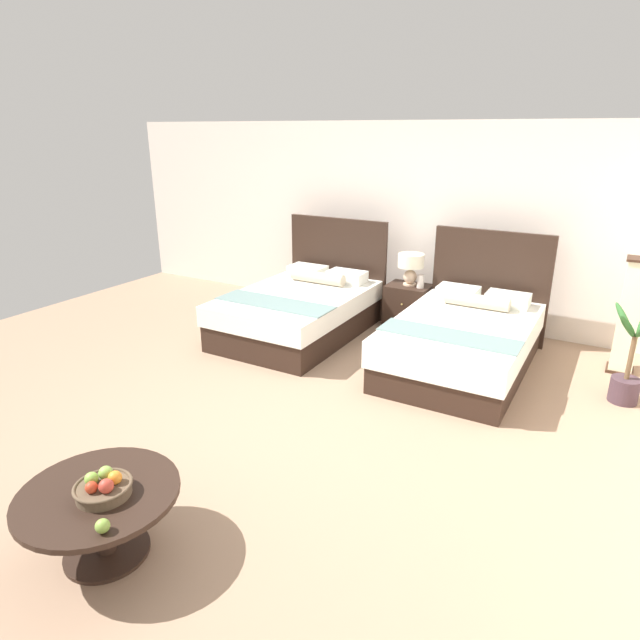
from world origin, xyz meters
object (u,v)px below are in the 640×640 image
(loose_apple, at_px, (102,526))
(floor_lamp_corner, at_px, (630,317))
(coffee_table, at_px, (100,507))
(bed_near_window, at_px, (301,309))
(table_lamp, at_px, (411,265))
(fruit_bowl, at_px, (103,487))
(nightstand, at_px, (408,306))
(potted_palm, at_px, (628,371))
(bed_near_corner, at_px, (464,339))
(vase, at_px, (421,281))

(loose_apple, relative_size, floor_lamp_corner, 0.06)
(coffee_table, distance_m, loose_apple, 0.39)
(bed_near_window, bearing_deg, loose_apple, -72.56)
(table_lamp, distance_m, loose_apple, 4.87)
(bed_near_window, height_order, fruit_bowl, bed_near_window)
(nightstand, xyz_separation_m, coffee_table, (-0.11, -4.62, 0.07))
(bed_near_window, relative_size, fruit_bowl, 6.37)
(nightstand, height_order, potted_palm, potted_palm)
(nightstand, relative_size, potted_palm, 0.58)
(bed_near_corner, xyz_separation_m, nightstand, (-0.96, 0.89, -0.04))
(nightstand, bearing_deg, bed_near_window, -139.68)
(coffee_table, xyz_separation_m, loose_apple, (0.30, -0.21, 0.14))
(fruit_bowl, bearing_deg, vase, 87.37)
(vase, bearing_deg, bed_near_corner, -46.59)
(coffee_table, bearing_deg, bed_near_corner, 73.98)
(vase, distance_m, fruit_bowl, 4.59)
(bed_near_window, distance_m, fruit_bowl, 3.87)
(vase, height_order, floor_lamp_corner, floor_lamp_corner)
(bed_near_corner, bearing_deg, vase, 133.41)
(bed_near_window, distance_m, nightstand, 1.38)
(table_lamp, distance_m, floor_lamp_corner, 2.46)
(fruit_bowl, bearing_deg, coffee_table, 178.90)
(nightstand, bearing_deg, bed_near_corner, -42.71)
(vase, bearing_deg, table_lamp, 159.45)
(nightstand, height_order, fruit_bowl, fruit_bowl)
(fruit_bowl, height_order, potted_palm, potted_palm)
(bed_near_window, bearing_deg, table_lamp, 40.95)
(bed_near_corner, relative_size, vase, 12.55)
(table_lamp, height_order, floor_lamp_corner, floor_lamp_corner)
(bed_near_window, bearing_deg, potted_palm, -0.45)
(bed_near_window, bearing_deg, vase, 35.12)
(bed_near_corner, xyz_separation_m, floor_lamp_corner, (1.48, 0.71, 0.29))
(fruit_bowl, relative_size, potted_palm, 0.35)
(bed_near_corner, bearing_deg, floor_lamp_corner, 25.83)
(nightstand, height_order, table_lamp, table_lamp)
(floor_lamp_corner, height_order, potted_palm, floor_lamp_corner)
(bed_near_window, xyz_separation_m, nightstand, (1.05, 0.89, -0.04))
(bed_near_window, height_order, nightstand, bed_near_window)
(fruit_bowl, relative_size, floor_lamp_corner, 0.27)
(loose_apple, distance_m, floor_lamp_corner, 5.17)
(table_lamp, relative_size, coffee_table, 0.43)
(loose_apple, height_order, potted_palm, potted_palm)
(bed_near_corner, xyz_separation_m, coffee_table, (-1.07, -3.74, 0.03))
(nightstand, xyz_separation_m, potted_palm, (2.49, -0.92, 0.04))
(bed_near_window, bearing_deg, fruit_bowl, -75.04)
(vase, height_order, fruit_bowl, vase)
(table_lamp, relative_size, vase, 2.37)
(floor_lamp_corner, bearing_deg, fruit_bowl, -119.23)
(nightstand, xyz_separation_m, fruit_bowl, (-0.05, -4.63, 0.22))
(bed_near_corner, bearing_deg, coffee_table, -106.02)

